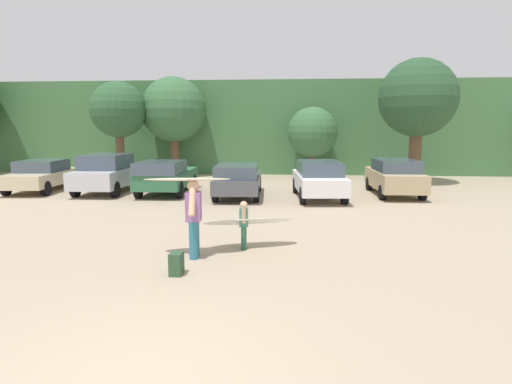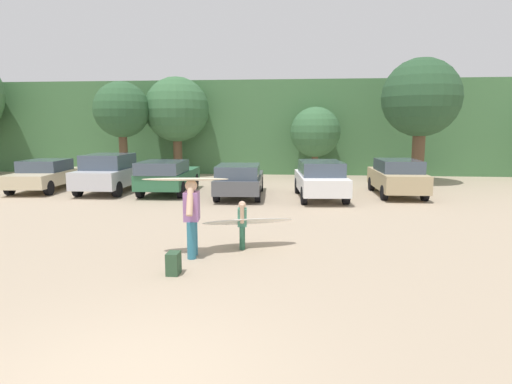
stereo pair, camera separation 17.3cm
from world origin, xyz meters
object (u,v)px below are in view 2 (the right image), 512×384
Objects in this scene: parked_car_tan at (397,176)px; surfboard_cream at (185,179)px; parked_car_champagne at (45,174)px; parked_car_forest_green at (167,176)px; person_child at (242,222)px; parked_car_dark_gray at (240,179)px; backpack_dropped at (174,263)px; surfboard_white at (248,222)px; parked_car_silver at (110,173)px; parked_car_white at (320,178)px; person_adult at (192,214)px.

surfboard_cream reaches higher than parked_car_tan.
parked_car_champagne is 13.27m from surfboard_cream.
parked_car_forest_green is 3.67× the size of person_child.
parked_car_dark_gray is 10.18× the size of backpack_dropped.
parked_car_tan is at bearing -139.34° from surfboard_white.
parked_car_silver reaches higher than surfboard_white.
parked_car_tan is (9.86, 0.56, 0.01)m from parked_car_forest_green.
surfboard_white is at bearing -173.59° from parked_car_dark_gray.
surfboard_cream is at bearing 152.98° from parked_car_white.
parked_car_forest_green is at bearing -78.64° from surfboard_white.
surfboard_cream is 0.86× the size of surfboard_white.
parked_car_white is 9.81× the size of backpack_dropped.
parked_car_dark_gray is 8.53m from surfboard_cream.
person_adult is at bearing 162.83° from surfboard_cream.
parked_car_forest_green is at bearing -77.80° from surfboard_cream.
surfboard_cream reaches higher than parked_car_forest_green.
person_adult is (-3.26, -8.44, 0.17)m from parked_car_white.
person_adult is (0.07, -8.49, 0.25)m from parked_car_dark_gray.
parked_car_champagne is at bearing -57.29° from surfboard_white.
parked_car_champagne is 2.62× the size of person_adult.
surfboard_cream is (-0.14, 0.02, 0.77)m from person_adult.
parked_car_forest_green is 0.94× the size of parked_car_dark_gray.
person_child is at bearing 146.79° from parked_car_tan.
parked_car_tan is at bearing -89.56° from parked_car_silver.
person_adult is at bearing -147.96° from parked_car_silver.
parked_car_champagne is 15.81m from parked_car_tan.
backpack_dropped is (-1.13, -1.98, -0.43)m from person_child.
parked_car_silver is 1.03× the size of parked_car_tan.
parked_car_forest_green is at bearing -75.87° from person_adult.
surfboard_cream reaches higher than backpack_dropped.
parked_car_tan reaches higher than parked_car_dark_gray.
person_adult reaches higher than parked_car_white.
parked_car_dark_gray is 1.04× the size of parked_car_white.
parked_car_dark_gray is 8.49m from person_adult.
backpack_dropped is at bearing 84.79° from surfboard_cream.
parked_car_dark_gray is 1.09× the size of parked_car_tan.
parked_car_forest_green is 2.44× the size of person_adult.
parked_car_silver is at bearing 119.43° from backpack_dropped.
parked_car_champagne is at bearing -53.59° from surfboard_cream.
person_adult reaches higher than backpack_dropped.
parked_car_forest_green is 9.26m from surfboard_white.
parked_car_forest_green is 10.73m from backpack_dropped.
parked_car_forest_green is at bearing -96.66° from parked_car_silver.
person_adult is (3.31, -9.02, 0.19)m from parked_car_forest_green.
parked_car_forest_green is 9.32m from person_child.
parked_car_champagne is 1.08× the size of parked_car_forest_green.
parked_car_tan is 10.39m from person_child.
parked_car_champagne is at bearing -46.58° from person_child.
surfboard_cream is (3.17, -9.00, 0.96)m from parked_car_forest_green.
parked_car_tan is at bearing -75.93° from parked_car_white.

